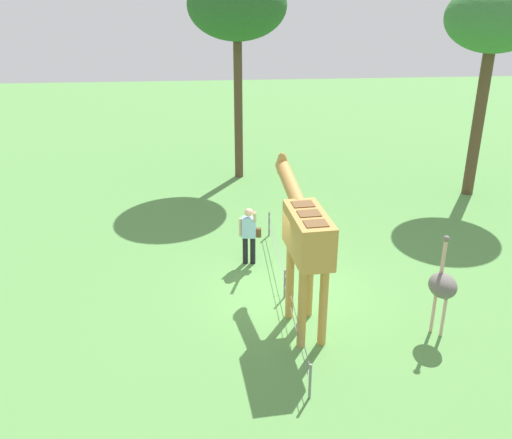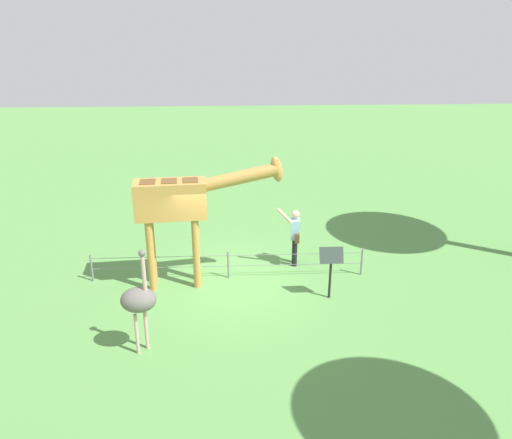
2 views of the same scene
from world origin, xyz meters
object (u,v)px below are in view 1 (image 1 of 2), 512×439
Objects in this scene: visitor at (249,233)px; tree_northeast at (237,7)px; ostrich at (443,286)px; giraffe at (305,234)px; tree_east at (494,22)px; info_sign at (315,219)px.

tree_northeast is at bearing -1.02° from visitor.
tree_northeast reaches higher than ostrich.
tree_northeast is (9.93, 0.82, 3.91)m from giraffe.
visitor is at bearing 18.18° from giraffe.
visitor is 0.25× the size of tree_east.
tree_east is 8.28m from tree_northeast.
visitor is at bearing 178.98° from tree_northeast.
ostrich is 0.31× the size of tree_northeast.
visitor is 8.75m from tree_northeast.
giraffe is at bearing 136.54° from tree_east.
tree_east is 0.94× the size of tree_northeast.
ostrich is 0.33× the size of tree_east.
tree_northeast reaches higher than giraffe.
visitor is 5.16m from ostrich.
info_sign is (0.63, -1.84, 0.05)m from visitor.
tree_east is 8.76m from info_sign.
tree_east is at bearing -43.46° from giraffe.
tree_east reaches higher than visitor.
tree_northeast is at bearing 14.93° from info_sign.
giraffe is 1.62× the size of ostrich.
giraffe is 0.50× the size of tree_northeast.
visitor is 1.29× the size of info_sign.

